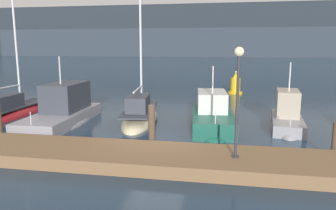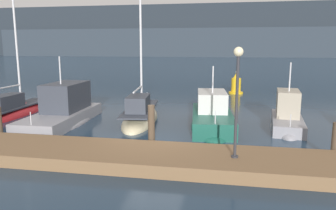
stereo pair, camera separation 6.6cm
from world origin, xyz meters
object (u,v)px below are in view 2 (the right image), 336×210
at_px(motorboat_berth_5, 212,121).
at_px(motorboat_berth_6, 287,122).
at_px(sailboat_berth_2, 15,112).
at_px(channel_buoy, 236,85).
at_px(sailboat_berth_4, 140,117).
at_px(motorboat_berth_3, 63,116).
at_px(dock_lamppost, 237,84).

xyz_separation_m(motorboat_berth_5, motorboat_berth_6, (3.89, 0.53, -0.01)).
xyz_separation_m(sailboat_berth_2, channel_buoy, (13.66, 12.07, 0.59)).
xyz_separation_m(sailboat_berth_2, motorboat_berth_5, (12.18, -0.79, 0.16)).
bearing_deg(sailboat_berth_2, motorboat_berth_5, -3.70).
bearing_deg(channel_buoy, motorboat_berth_6, -78.96).
distance_m(sailboat_berth_2, motorboat_berth_5, 12.20).
bearing_deg(sailboat_berth_4, sailboat_berth_2, -179.98).
bearing_deg(sailboat_berth_4, motorboat_berth_6, -1.89).
bearing_deg(motorboat_berth_3, motorboat_berth_5, 4.52).
xyz_separation_m(sailboat_berth_2, dock_lamppost, (13.26, -6.86, 2.81)).
height_order(sailboat_berth_2, motorboat_berth_3, sailboat_berth_2).
bearing_deg(dock_lamppost, motorboat_berth_3, 149.73).
relative_size(motorboat_berth_6, channel_buoy, 2.54).
relative_size(motorboat_berth_5, dock_lamppost, 1.70).
bearing_deg(sailboat_berth_2, motorboat_berth_6, -0.94).
xyz_separation_m(sailboat_berth_4, channel_buoy, (5.63, 12.07, 0.57)).
xyz_separation_m(sailboat_berth_2, motorboat_berth_3, (3.98, -1.44, 0.24)).
bearing_deg(sailboat_berth_2, motorboat_berth_3, -19.85).
distance_m(motorboat_berth_5, dock_lamppost, 6.71).
height_order(motorboat_berth_5, channel_buoy, motorboat_berth_5).
bearing_deg(sailboat_berth_4, motorboat_berth_3, -160.46).
height_order(sailboat_berth_4, motorboat_berth_6, sailboat_berth_4).
distance_m(sailboat_berth_4, motorboat_berth_6, 8.04).
xyz_separation_m(sailboat_berth_4, motorboat_berth_5, (4.14, -0.79, 0.14)).
bearing_deg(motorboat_berth_3, channel_buoy, 54.37).
distance_m(sailboat_berth_2, channel_buoy, 18.24).
relative_size(sailboat_berth_4, motorboat_berth_5, 1.46).
distance_m(sailboat_berth_4, motorboat_berth_5, 4.22).
relative_size(motorboat_berth_5, channel_buoy, 3.14).
height_order(motorboat_berth_3, channel_buoy, motorboat_berth_3).
xyz_separation_m(motorboat_berth_3, channel_buoy, (9.68, 13.50, 0.35)).
height_order(motorboat_berth_6, dock_lamppost, dock_lamppost).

